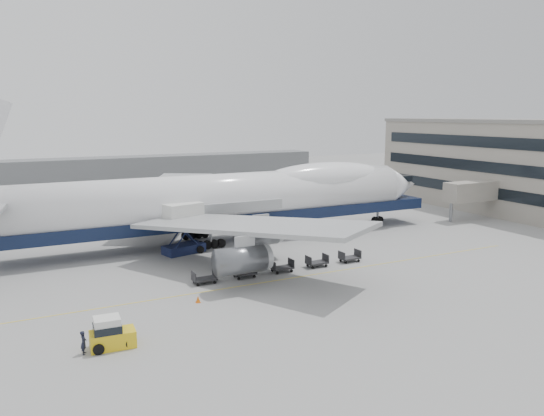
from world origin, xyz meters
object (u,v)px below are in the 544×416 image
airliner (228,198)px  catering_truck (183,225)px  ground_worker (84,343)px  baggage_tug (111,334)px

airliner → catering_truck: (-7.27, -3.48, -2.19)m
catering_truck → ground_worker: 27.42m
airliner → catering_truck: 8.35m
baggage_tug → ground_worker: bearing=-169.8°
ground_worker → catering_truck: bearing=-18.3°
airliner → baggage_tug: (-19.90, -26.40, -4.61)m
catering_truck → baggage_tug: size_ratio=1.88×
airliner → ground_worker: size_ratio=39.78×
catering_truck → ground_worker: (-14.50, -23.13, -2.59)m
airliner → catering_truck: airliner is taller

